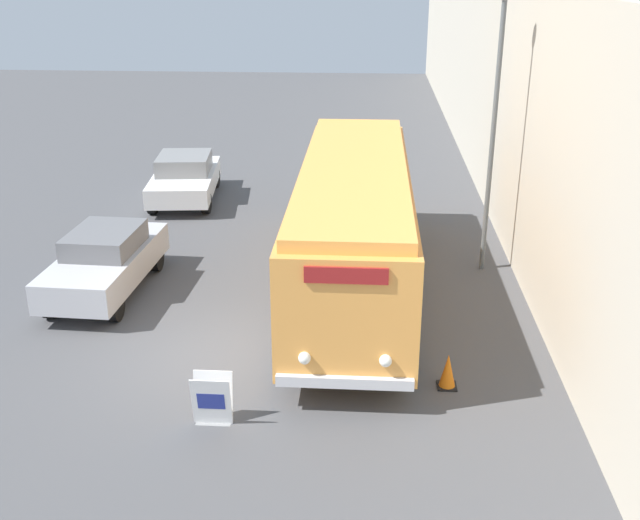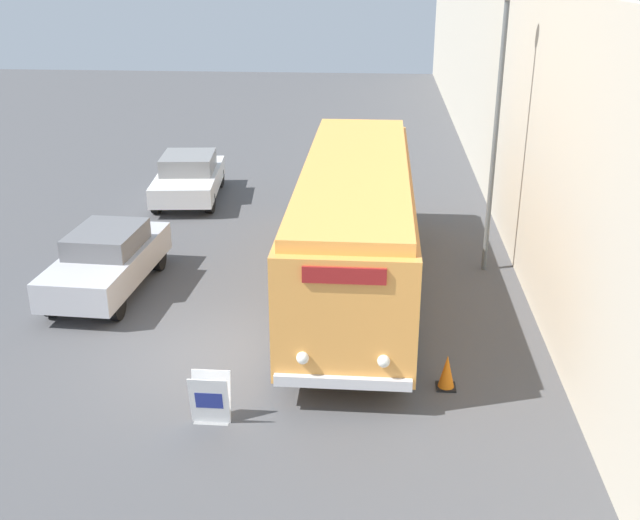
{
  "view_description": "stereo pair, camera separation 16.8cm",
  "coord_description": "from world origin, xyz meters",
  "px_view_note": "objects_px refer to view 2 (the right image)",
  "views": [
    {
      "loc": [
        3.12,
        -12.85,
        7.34
      ],
      "look_at": [
        2.19,
        0.84,
        1.8
      ],
      "focal_mm": 42.0,
      "sensor_mm": 36.0,
      "label": 1
    },
    {
      "loc": [
        3.29,
        -12.84,
        7.34
      ],
      "look_at": [
        2.19,
        0.84,
        1.8
      ],
      "focal_mm": 42.0,
      "sensor_mm": 36.0,
      "label": 2
    }
  ],
  "objects_px": {
    "vintage_bus": "(355,220)",
    "parked_car_near": "(107,260)",
    "traffic_cone": "(447,372)",
    "sign_board": "(210,399)",
    "streetlamp": "(499,95)",
    "parked_car_mid": "(189,177)"
  },
  "relations": [
    {
      "from": "parked_car_near",
      "to": "parked_car_mid",
      "type": "distance_m",
      "value": 7.34
    },
    {
      "from": "vintage_bus",
      "to": "sign_board",
      "type": "bearing_deg",
      "value": -111.34
    },
    {
      "from": "sign_board",
      "to": "streetlamp",
      "type": "bearing_deg",
      "value": 52.95
    },
    {
      "from": "sign_board",
      "to": "parked_car_near",
      "type": "xyz_separation_m",
      "value": [
        -3.57,
        5.2,
        0.34
      ]
    },
    {
      "from": "streetlamp",
      "to": "parked_car_near",
      "type": "xyz_separation_m",
      "value": [
        -9.03,
        -2.04,
        -3.61
      ]
    },
    {
      "from": "vintage_bus",
      "to": "streetlamp",
      "type": "relative_size",
      "value": 1.54
    },
    {
      "from": "vintage_bus",
      "to": "streetlamp",
      "type": "distance_m",
      "value": 4.46
    },
    {
      "from": "sign_board",
      "to": "parked_car_mid",
      "type": "distance_m",
      "value": 13.0
    },
    {
      "from": "streetlamp",
      "to": "traffic_cone",
      "type": "distance_m",
      "value": 7.21
    },
    {
      "from": "traffic_cone",
      "to": "parked_car_mid",
      "type": "bearing_deg",
      "value": 124.08
    },
    {
      "from": "sign_board",
      "to": "streetlamp",
      "type": "relative_size",
      "value": 0.14
    },
    {
      "from": "parked_car_mid",
      "to": "streetlamp",
      "type": "bearing_deg",
      "value": -36.56
    },
    {
      "from": "vintage_bus",
      "to": "parked_car_near",
      "type": "distance_m",
      "value": 5.88
    },
    {
      "from": "streetlamp",
      "to": "parked_car_near",
      "type": "bearing_deg",
      "value": -167.29
    },
    {
      "from": "vintage_bus",
      "to": "traffic_cone",
      "type": "xyz_separation_m",
      "value": [
        1.86,
        -4.22,
        -1.44
      ]
    },
    {
      "from": "vintage_bus",
      "to": "parked_car_mid",
      "type": "height_order",
      "value": "vintage_bus"
    },
    {
      "from": "parked_car_mid",
      "to": "traffic_cone",
      "type": "bearing_deg",
      "value": -61.67
    },
    {
      "from": "parked_car_near",
      "to": "traffic_cone",
      "type": "bearing_deg",
      "value": -23.62
    },
    {
      "from": "sign_board",
      "to": "vintage_bus",
      "type": "bearing_deg",
      "value": 68.66
    },
    {
      "from": "streetlamp",
      "to": "parked_car_mid",
      "type": "height_order",
      "value": "streetlamp"
    },
    {
      "from": "parked_car_near",
      "to": "parked_car_mid",
      "type": "relative_size",
      "value": 0.98
    },
    {
      "from": "traffic_cone",
      "to": "sign_board",
      "type": "bearing_deg",
      "value": -160.51
    }
  ]
}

